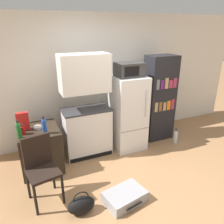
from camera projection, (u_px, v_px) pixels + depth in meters
name	position (u px, v px, depth m)	size (l,w,h in m)	color
ground_plane	(148.00, 190.00, 3.28)	(24.00, 24.00, 0.00)	#A3754C
wall_back	(109.00, 78.00, 4.60)	(6.40, 0.10, 2.54)	white
side_table	(40.00, 148.00, 3.69)	(0.65, 0.72, 0.73)	#2D2319
kitchen_hutch	(86.00, 111.00, 3.94)	(0.86, 0.48, 1.88)	white
refrigerator	(128.00, 113.00, 4.24)	(0.61, 0.63, 1.44)	white
microwave	(129.00, 69.00, 3.93)	(0.48, 0.37, 0.25)	#333333
bookshelf	(159.00, 99.00, 4.56)	(0.60, 0.41, 1.77)	black
bottle_ketchup_red	(23.00, 130.00, 3.36)	(0.08, 0.08, 0.17)	#AD1914
bottle_blue_soda	(44.00, 126.00, 3.37)	(0.07, 0.07, 0.29)	#1E47A3
bottle_green_tall	(19.00, 131.00, 3.22)	(0.07, 0.07, 0.30)	#1E6028
bowl	(38.00, 127.00, 3.58)	(0.14, 0.14, 0.04)	silver
cereal_box	(23.00, 121.00, 3.48)	(0.19, 0.07, 0.30)	red
chair	(40.00, 164.00, 2.95)	(0.47, 0.47, 0.95)	black
suitcase_large_flat	(125.00, 197.00, 3.04)	(0.62, 0.48, 0.16)	#99999E
handbag	(81.00, 205.00, 2.84)	(0.36, 0.20, 0.33)	black
water_bottle_front	(176.00, 137.00, 4.58)	(0.08, 0.08, 0.31)	silver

